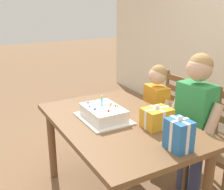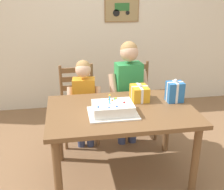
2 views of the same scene
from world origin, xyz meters
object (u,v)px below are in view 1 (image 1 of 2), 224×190
(dining_table, at_px, (118,133))
(birthday_cake, at_px, (103,113))
(gift_box_red_large, at_px, (179,135))
(chair_right, at_px, (224,146))
(child_younger, at_px, (156,107))
(gift_box_beside_cake, at_px, (157,118))
(child_older, at_px, (195,113))
(chair_left, at_px, (168,117))

(dining_table, distance_m, birthday_cake, 0.19)
(gift_box_red_large, xyz_separation_m, chair_right, (-0.20, 0.72, -0.37))
(dining_table, bearing_deg, child_younger, 116.72)
(dining_table, bearing_deg, gift_box_beside_cake, 41.24)
(birthday_cake, distance_m, child_older, 0.75)
(child_younger, bearing_deg, chair_left, 104.71)
(gift_box_red_large, bearing_deg, dining_table, -169.24)
(chair_right, bearing_deg, dining_table, -113.38)
(birthday_cake, bearing_deg, dining_table, 41.17)
(dining_table, relative_size, child_older, 1.10)
(dining_table, xyz_separation_m, gift_box_beside_cake, (0.22, 0.20, 0.17))
(chair_left, distance_m, child_younger, 0.29)
(child_older, bearing_deg, dining_table, -108.62)
(dining_table, distance_m, child_older, 0.65)
(dining_table, xyz_separation_m, chair_left, (-0.36, 0.82, -0.17))
(gift_box_beside_cake, bearing_deg, child_older, 92.69)
(gift_box_red_large, distance_m, child_older, 0.62)
(chair_left, relative_size, child_younger, 0.87)
(gift_box_beside_cake, height_order, chair_right, chair_right)
(dining_table, height_order, child_younger, child_younger)
(child_older, distance_m, child_younger, 0.52)
(gift_box_beside_cake, relative_size, child_younger, 0.20)
(gift_box_beside_cake, bearing_deg, dining_table, -138.76)
(birthday_cake, distance_m, chair_right, 1.06)
(chair_right, bearing_deg, child_older, -125.00)
(birthday_cake, xyz_separation_m, chair_left, (-0.27, 0.91, -0.32))
(gift_box_beside_cake, distance_m, chair_right, 0.73)
(chair_left, xyz_separation_m, child_younger, (0.06, -0.22, 0.18))
(birthday_cake, relative_size, gift_box_beside_cake, 2.07)
(gift_box_beside_cake, bearing_deg, chair_left, 133.06)
(gift_box_red_large, xyz_separation_m, gift_box_beside_cake, (-0.33, 0.09, -0.03))
(birthday_cake, height_order, chair_right, birthday_cake)
(dining_table, height_order, child_older, child_older)
(chair_left, relative_size, chair_right, 1.00)
(chair_right, bearing_deg, birthday_cake, -116.45)
(chair_right, bearing_deg, gift_box_beside_cake, -101.90)
(birthday_cake, xyz_separation_m, child_older, (0.30, 0.69, -0.02))
(gift_box_beside_cake, bearing_deg, gift_box_red_large, -15.13)
(dining_table, height_order, chair_right, chair_right)
(birthday_cake, bearing_deg, child_older, 66.54)
(chair_right, distance_m, child_older, 0.39)
(chair_right, bearing_deg, child_younger, -161.93)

